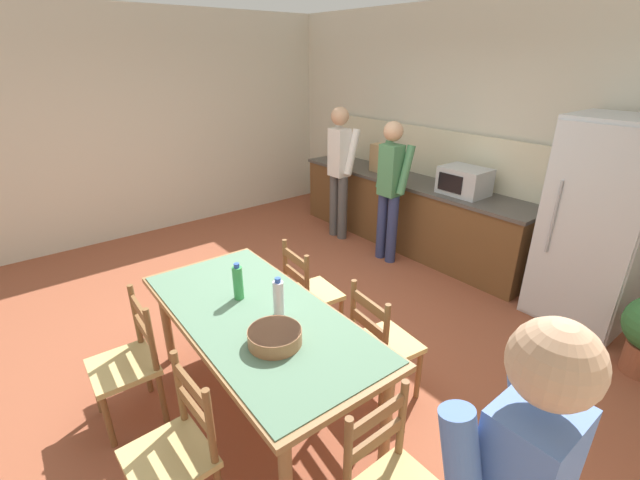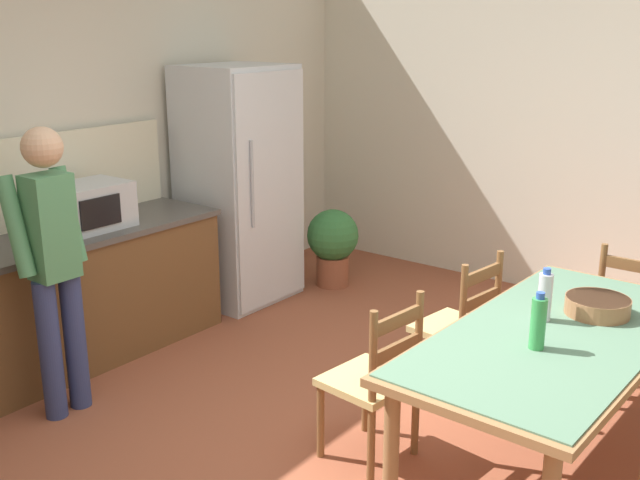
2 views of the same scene
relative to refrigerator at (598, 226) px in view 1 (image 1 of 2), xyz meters
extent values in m
plane|color=brown|center=(-1.54, -2.19, -0.94)|extent=(8.32, 8.32, 0.00)
cube|color=beige|center=(-1.54, 0.47, 0.51)|extent=(6.52, 0.12, 2.90)
cube|color=beige|center=(-4.80, -2.19, 0.51)|extent=(0.12, 5.20, 2.90)
cube|color=brown|center=(-2.18, 0.04, -0.52)|extent=(3.32, 0.62, 0.84)
cube|color=#4C4742|center=(-2.18, 0.04, -0.07)|extent=(3.36, 0.66, 0.04)
cube|color=#B7BCC1|center=(-2.93, 0.04, -0.07)|extent=(0.52, 0.38, 0.02)
cube|color=beige|center=(-2.18, 0.35, 0.25)|extent=(3.32, 0.03, 0.60)
cube|color=silver|center=(0.00, 0.01, 0.00)|extent=(0.80, 0.68, 1.88)
cube|color=silver|center=(0.00, -0.34, 0.00)|extent=(0.76, 0.02, 1.80)
cylinder|color=#A5AAB2|center=(-0.24, -0.36, 0.09)|extent=(0.02, 0.02, 0.66)
cube|color=#B2B7BC|center=(-1.39, 0.02, 0.10)|extent=(0.50, 0.38, 0.30)
cube|color=black|center=(-1.44, -0.17, 0.10)|extent=(0.30, 0.01, 0.19)
cube|color=tan|center=(-2.68, 0.01, 0.13)|extent=(0.24, 0.16, 0.36)
cylinder|color=olive|center=(-1.80, -3.28, -0.58)|extent=(0.07, 0.07, 0.72)
cylinder|color=olive|center=(-1.78, -2.58, -0.58)|extent=(0.07, 0.07, 0.72)
cylinder|color=olive|center=(-0.03, -2.62, -0.58)|extent=(0.07, 0.07, 0.72)
cube|color=olive|center=(-0.91, -2.95, -0.20)|extent=(1.97, 0.96, 0.04)
cube|color=#567A60|center=(-0.91, -2.95, -0.18)|extent=(1.89, 0.92, 0.01)
cylinder|color=green|center=(-1.16, -2.95, -0.05)|extent=(0.07, 0.07, 0.24)
cylinder|color=#2D51B2|center=(-1.16, -2.95, 0.08)|extent=(0.04, 0.04, 0.03)
cylinder|color=silver|center=(-0.81, -2.84, -0.05)|extent=(0.07, 0.07, 0.24)
cylinder|color=#2D51B2|center=(-0.81, -2.84, 0.08)|extent=(0.04, 0.04, 0.03)
cylinder|color=#9E6642|center=(-0.58, -3.03, -0.13)|extent=(0.32, 0.32, 0.09)
cylinder|color=#9E6642|center=(-0.58, -3.03, -0.09)|extent=(0.31, 0.31, 0.02)
cylinder|color=brown|center=(-1.56, -3.89, -0.73)|extent=(0.04, 0.04, 0.41)
cylinder|color=brown|center=(-1.20, -3.90, -0.73)|extent=(0.04, 0.04, 0.41)
cylinder|color=brown|center=(-1.55, -3.55, -0.73)|extent=(0.04, 0.04, 0.41)
cylinder|color=brown|center=(-1.19, -3.56, -0.73)|extent=(0.04, 0.04, 0.41)
cube|color=tan|center=(-1.37, -3.72, -0.51)|extent=(0.44, 0.42, 0.04)
cylinder|color=brown|center=(-1.55, -3.55, -0.26)|extent=(0.04, 0.04, 0.46)
cylinder|color=brown|center=(-1.19, -3.56, -0.26)|extent=(0.04, 0.04, 0.46)
cube|color=brown|center=(-1.37, -3.55, -0.13)|extent=(0.36, 0.04, 0.07)
cube|color=brown|center=(-1.37, -3.55, -0.28)|extent=(0.36, 0.04, 0.07)
cylinder|color=brown|center=(-0.68, -3.58, -0.73)|extent=(0.04, 0.04, 0.41)
cube|color=tan|center=(-0.50, -3.75, -0.51)|extent=(0.43, 0.41, 0.04)
cylinder|color=brown|center=(-0.68, -3.58, -0.26)|extent=(0.04, 0.04, 0.46)
cylinder|color=brown|center=(-0.32, -3.57, -0.26)|extent=(0.04, 0.04, 0.46)
cube|color=brown|center=(-0.50, -3.58, -0.13)|extent=(0.36, 0.03, 0.07)
cube|color=brown|center=(-0.50, -3.58, -0.28)|extent=(0.36, 0.03, 0.07)
cylinder|color=brown|center=(-1.14, -2.01, -0.73)|extent=(0.04, 0.04, 0.41)
cylinder|color=brown|center=(-1.49, -1.97, -0.73)|extent=(0.04, 0.04, 0.41)
cylinder|color=brown|center=(-1.17, -2.35, -0.73)|extent=(0.04, 0.04, 0.41)
cylinder|color=brown|center=(-1.53, -2.31, -0.73)|extent=(0.04, 0.04, 0.41)
cube|color=tan|center=(-1.33, -2.16, -0.51)|extent=(0.46, 0.44, 0.04)
cylinder|color=brown|center=(-1.17, -2.35, -0.26)|extent=(0.04, 0.04, 0.46)
cylinder|color=brown|center=(-1.53, -2.31, -0.26)|extent=(0.04, 0.04, 0.46)
cube|color=brown|center=(-1.35, -2.33, -0.13)|extent=(0.36, 0.06, 0.07)
cube|color=brown|center=(-1.35, -2.33, -0.28)|extent=(0.36, 0.06, 0.07)
cylinder|color=brown|center=(-0.26, -2.03, -0.73)|extent=(0.04, 0.04, 0.41)
cylinder|color=brown|center=(-0.61, -1.99, -0.73)|extent=(0.04, 0.04, 0.41)
cylinder|color=brown|center=(-0.30, -2.37, -0.73)|extent=(0.04, 0.04, 0.41)
cylinder|color=brown|center=(-0.66, -2.33, -0.73)|extent=(0.04, 0.04, 0.41)
cube|color=tan|center=(-0.46, -2.18, -0.51)|extent=(0.47, 0.45, 0.04)
cylinder|color=brown|center=(-0.30, -2.37, -0.26)|extent=(0.04, 0.04, 0.46)
cylinder|color=brown|center=(-0.66, -2.33, -0.26)|extent=(0.04, 0.04, 0.46)
cube|color=brown|center=(-0.48, -2.35, -0.13)|extent=(0.36, 0.07, 0.07)
cube|color=brown|center=(-0.48, -2.35, -0.28)|extent=(0.36, 0.07, 0.07)
cylinder|color=brown|center=(0.22, -3.17, -0.26)|extent=(0.04, 0.04, 0.46)
cylinder|color=brown|center=(0.22, -2.81, -0.26)|extent=(0.04, 0.04, 0.46)
cube|color=brown|center=(0.22, -2.99, -0.13)|extent=(0.02, 0.36, 0.07)
cube|color=brown|center=(0.22, -2.99, -0.28)|extent=(0.02, 0.36, 0.07)
cylinder|color=#4C4C4C|center=(-3.01, -0.49, -0.51)|extent=(0.13, 0.13, 0.86)
cylinder|color=#4C4C4C|center=(-2.84, -0.49, -0.51)|extent=(0.13, 0.13, 0.86)
cube|color=white|center=(-2.93, -0.49, 0.23)|extent=(0.24, 0.20, 0.61)
sphere|color=tan|center=(-2.93, -0.49, 0.68)|extent=(0.23, 0.23, 0.23)
cylinder|color=white|center=(-3.10, -0.42, 0.25)|extent=(0.10, 0.23, 0.58)
cylinder|color=white|center=(-2.76, -0.42, 0.25)|extent=(0.10, 0.23, 0.58)
cylinder|color=navy|center=(-2.10, -0.51, -0.53)|extent=(0.12, 0.12, 0.82)
cylinder|color=navy|center=(-1.93, -0.51, -0.53)|extent=(0.12, 0.12, 0.82)
cube|color=#478456|center=(-2.01, -0.51, 0.18)|extent=(0.23, 0.19, 0.58)
sphere|color=tan|center=(-2.01, -0.51, 0.61)|extent=(0.22, 0.22, 0.22)
cylinder|color=#478456|center=(-2.18, -0.44, 0.20)|extent=(0.09, 0.22, 0.56)
cylinder|color=#478456|center=(-1.85, -0.44, 0.20)|extent=(0.09, 0.22, 0.56)
sphere|color=tan|center=(0.91, -3.14, 0.70)|extent=(0.23, 0.23, 0.23)
cylinder|color=#5175BC|center=(0.84, -2.97, 0.27)|extent=(0.24, 0.10, 0.59)
camera|label=1|loc=(1.20, -4.11, 1.39)|focal=24.00mm
camera|label=2|loc=(-4.23, -4.07, 1.25)|focal=42.00mm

